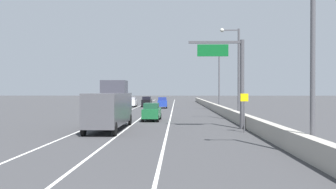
{
  "coord_description": "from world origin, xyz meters",
  "views": [
    {
      "loc": [
        2.24,
        -7.14,
        3.21
      ],
      "look_at": [
        1.04,
        40.96,
        2.7
      ],
      "focal_mm": 37.26,
      "sensor_mm": 36.0,
      "label": 1
    }
  ],
  "objects_px": {
    "lamp_post_right_second": "(236,67)",
    "lamp_post_right_third": "(218,76)",
    "car_green_0": "(152,112)",
    "speed_advisory_sign": "(244,110)",
    "overhead_sign_gantry": "(233,73)",
    "car_black_2": "(147,102)",
    "car_white_1": "(132,102)",
    "lamp_post_right_near": "(307,39)",
    "car_blue_3": "(162,103)",
    "box_truck": "(110,107)"
  },
  "relations": [
    {
      "from": "car_black_2",
      "to": "box_truck",
      "type": "xyz_separation_m",
      "value": [
        0.5,
        -41.03,
        0.85
      ]
    },
    {
      "from": "overhead_sign_gantry",
      "to": "car_white_1",
      "type": "bearing_deg",
      "value": 109.07
    },
    {
      "from": "speed_advisory_sign",
      "to": "lamp_post_right_near",
      "type": "bearing_deg",
      "value": -83.72
    },
    {
      "from": "box_truck",
      "to": "car_green_0",
      "type": "bearing_deg",
      "value": 71.83
    },
    {
      "from": "speed_advisory_sign",
      "to": "car_black_2",
      "type": "xyz_separation_m",
      "value": [
        -11.19,
        42.69,
        -0.73
      ]
    },
    {
      "from": "lamp_post_right_near",
      "to": "lamp_post_right_third",
      "type": "height_order",
      "value": "same"
    },
    {
      "from": "car_green_0",
      "to": "car_white_1",
      "type": "xyz_separation_m",
      "value": [
        -6.28,
        31.9,
        0.03
      ]
    },
    {
      "from": "lamp_post_right_near",
      "to": "lamp_post_right_second",
      "type": "bearing_deg",
      "value": 89.67
    },
    {
      "from": "overhead_sign_gantry",
      "to": "car_blue_3",
      "type": "xyz_separation_m",
      "value": [
        -7.41,
        34.92,
        -3.72
      ]
    },
    {
      "from": "overhead_sign_gantry",
      "to": "car_white_1",
      "type": "height_order",
      "value": "overhead_sign_gantry"
    },
    {
      "from": "lamp_post_right_near",
      "to": "car_green_0",
      "type": "height_order",
      "value": "lamp_post_right_near"
    },
    {
      "from": "lamp_post_right_second",
      "to": "car_green_0",
      "type": "bearing_deg",
      "value": -176.89
    },
    {
      "from": "lamp_post_right_near",
      "to": "lamp_post_right_second",
      "type": "xyz_separation_m",
      "value": [
        0.12,
        20.7,
        0.0
      ]
    },
    {
      "from": "car_white_1",
      "to": "speed_advisory_sign",
      "type": "bearing_deg",
      "value": -71.45
    },
    {
      "from": "car_green_0",
      "to": "car_white_1",
      "type": "distance_m",
      "value": 32.51
    },
    {
      "from": "lamp_post_right_second",
      "to": "car_green_0",
      "type": "xyz_separation_m",
      "value": [
        -9.08,
        -0.49,
        -4.77
      ]
    },
    {
      "from": "car_black_2",
      "to": "speed_advisory_sign",
      "type": "bearing_deg",
      "value": -75.31
    },
    {
      "from": "speed_advisory_sign",
      "to": "box_truck",
      "type": "relative_size",
      "value": 0.32
    },
    {
      "from": "lamp_post_right_near",
      "to": "car_white_1",
      "type": "relative_size",
      "value": 2.18
    },
    {
      "from": "overhead_sign_gantry",
      "to": "lamp_post_right_second",
      "type": "xyz_separation_m",
      "value": [
        1.66,
        8.24,
        1.0
      ]
    },
    {
      "from": "lamp_post_right_second",
      "to": "car_green_0",
      "type": "height_order",
      "value": "lamp_post_right_second"
    },
    {
      "from": "speed_advisory_sign",
      "to": "car_green_0",
      "type": "distance_m",
      "value": 12.95
    },
    {
      "from": "car_blue_3",
      "to": "box_truck",
      "type": "distance_m",
      "value": 35.9
    },
    {
      "from": "lamp_post_right_third",
      "to": "car_black_2",
      "type": "distance_m",
      "value": 17.69
    },
    {
      "from": "car_white_1",
      "to": "box_truck",
      "type": "xyz_separation_m",
      "value": [
        3.46,
        -40.49,
        0.9
      ]
    },
    {
      "from": "overhead_sign_gantry",
      "to": "speed_advisory_sign",
      "type": "height_order",
      "value": "overhead_sign_gantry"
    },
    {
      "from": "speed_advisory_sign",
      "to": "car_green_0",
      "type": "bearing_deg",
      "value": 127.49
    },
    {
      "from": "car_white_1",
      "to": "car_black_2",
      "type": "distance_m",
      "value": 3.01
    },
    {
      "from": "car_green_0",
      "to": "lamp_post_right_near",
      "type": "bearing_deg",
      "value": -66.08
    },
    {
      "from": "car_green_0",
      "to": "car_blue_3",
      "type": "height_order",
      "value": "car_blue_3"
    },
    {
      "from": "lamp_post_right_near",
      "to": "car_white_1",
      "type": "distance_m",
      "value": 54.49
    },
    {
      "from": "lamp_post_right_near",
      "to": "car_blue_3",
      "type": "bearing_deg",
      "value": 100.69
    },
    {
      "from": "car_black_2",
      "to": "car_blue_3",
      "type": "xyz_separation_m",
      "value": [
        3.34,
        -5.26,
        -0.02
      ]
    },
    {
      "from": "box_truck",
      "to": "car_blue_3",
      "type": "bearing_deg",
      "value": 85.46
    },
    {
      "from": "overhead_sign_gantry",
      "to": "car_black_2",
      "type": "relative_size",
      "value": 1.62
    },
    {
      "from": "car_green_0",
      "to": "box_truck",
      "type": "xyz_separation_m",
      "value": [
        -2.82,
        -8.59,
        0.93
      ]
    },
    {
      "from": "car_green_0",
      "to": "car_blue_3",
      "type": "bearing_deg",
      "value": 89.96
    },
    {
      "from": "lamp_post_right_third",
      "to": "car_green_0",
      "type": "xyz_separation_m",
      "value": [
        -9.5,
        -21.19,
        -4.77
      ]
    },
    {
      "from": "lamp_post_right_near",
      "to": "car_green_0",
      "type": "relative_size",
      "value": 2.27
    },
    {
      "from": "overhead_sign_gantry",
      "to": "lamp_post_right_near",
      "type": "bearing_deg",
      "value": -82.97
    },
    {
      "from": "car_blue_3",
      "to": "car_green_0",
      "type": "bearing_deg",
      "value": -90.04
    },
    {
      "from": "car_white_1",
      "to": "car_black_2",
      "type": "height_order",
      "value": "car_black_2"
    },
    {
      "from": "lamp_post_right_third",
      "to": "car_white_1",
      "type": "distance_m",
      "value": 19.65
    },
    {
      "from": "lamp_post_right_second",
      "to": "car_green_0",
      "type": "distance_m",
      "value": 10.27
    },
    {
      "from": "speed_advisory_sign",
      "to": "lamp_post_right_third",
      "type": "relative_size",
      "value": 0.3
    },
    {
      "from": "car_green_0",
      "to": "speed_advisory_sign",
      "type": "bearing_deg",
      "value": -52.51
    },
    {
      "from": "lamp_post_right_near",
      "to": "car_black_2",
      "type": "height_order",
      "value": "lamp_post_right_near"
    },
    {
      "from": "lamp_post_right_second",
      "to": "lamp_post_right_third",
      "type": "bearing_deg",
      "value": 88.84
    },
    {
      "from": "car_green_0",
      "to": "lamp_post_right_second",
      "type": "bearing_deg",
      "value": 3.11
    },
    {
      "from": "overhead_sign_gantry",
      "to": "lamp_post_right_third",
      "type": "bearing_deg",
      "value": 85.9
    }
  ]
}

